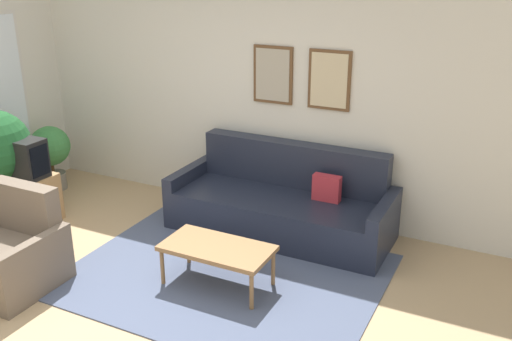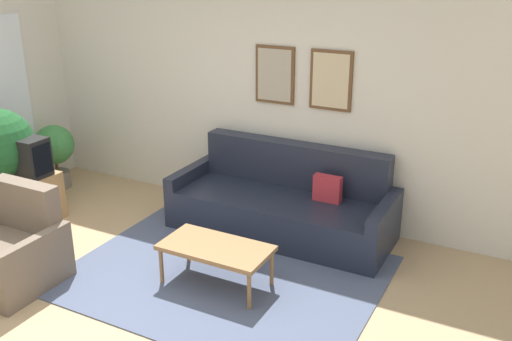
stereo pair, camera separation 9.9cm
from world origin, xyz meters
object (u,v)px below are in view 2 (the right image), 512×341
object	(u,v)px
couch	(283,205)
armchair	(9,252)
tv	(19,155)
coffee_table	(216,249)

from	to	relation	value
couch	armchair	distance (m)	2.64
tv	couch	bearing A→B (deg)	21.05
coffee_table	couch	bearing A→B (deg)	86.79
couch	armchair	xyz separation A→B (m)	(-1.72, -2.00, -0.02)
couch	coffee_table	size ratio (longest dim) A/B	2.40
coffee_table	tv	size ratio (longest dim) A/B	1.37
coffee_table	armchair	size ratio (longest dim) A/B	1.09
couch	coffee_table	xyz separation A→B (m)	(-0.07, -1.23, 0.05)
couch	coffee_table	distance (m)	1.23
coffee_table	armchair	world-z (taller)	armchair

